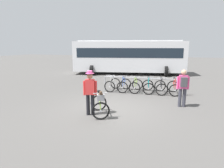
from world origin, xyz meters
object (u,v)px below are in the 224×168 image
(featured_bicycle, at_px, (100,104))
(bus_distant, at_px, (129,55))
(racked_bike_blue, at_px, (124,85))
(pedestrian_with_backpack, at_px, (183,86))
(racked_bike_black, at_px, (161,87))
(person_with_featured_bike, at_px, (90,91))
(racked_bike_teal, at_px, (148,86))
(racked_bike_lime, at_px, (136,86))
(racked_bike_white, at_px, (113,84))
(racked_bike_red, at_px, (174,88))

(featured_bicycle, relative_size, bus_distant, 0.12)
(racked_bike_blue, xyz_separation_m, pedestrian_with_backpack, (3.20, -2.06, 0.57))
(racked_bike_black, distance_m, bus_distant, 7.80)
(person_with_featured_bike, distance_m, bus_distant, 11.30)
(racked_bike_teal, height_order, featured_bicycle, featured_bicycle)
(racked_bike_blue, xyz_separation_m, racked_bike_teal, (1.40, 0.09, 0.00))
(racked_bike_lime, bearing_deg, person_with_featured_bike, -101.09)
(racked_bike_white, distance_m, racked_bike_teal, 2.10)
(racked_bike_white, relative_size, racked_bike_black, 0.94)
(racked_bike_black, bearing_deg, pedestrian_with_backpack, -63.29)
(featured_bicycle, bearing_deg, person_with_featured_bike, -179.42)
(bus_distant, bearing_deg, racked_bike_white, -83.40)
(racked_bike_lime, relative_size, pedestrian_with_backpack, 0.68)
(racked_bike_white, xyz_separation_m, racked_bike_black, (2.79, 0.17, 0.00))
(racked_bike_blue, height_order, racked_bike_black, same)
(pedestrian_with_backpack, bearing_deg, racked_bike_black, 116.71)
(racked_bike_white, relative_size, person_with_featured_bike, 0.65)
(racked_bike_red, bearing_deg, person_with_featured_bike, -123.49)
(featured_bicycle, xyz_separation_m, bus_distant, (-1.75, 11.19, 1.25))
(racked_bike_lime, bearing_deg, racked_bike_red, 3.52)
(racked_bike_blue, distance_m, person_with_featured_bike, 4.32)
(racked_bike_teal, bearing_deg, racked_bike_red, 3.52)
(racked_bike_red, relative_size, featured_bicycle, 0.95)
(racked_bike_white, height_order, person_with_featured_bike, person_with_featured_bike)
(racked_bike_red, relative_size, bus_distant, 0.12)
(person_with_featured_bike, bearing_deg, racked_bike_black, 63.01)
(pedestrian_with_backpack, height_order, bus_distant, bus_distant)
(racked_bike_white, height_order, featured_bicycle, featured_bicycle)
(racked_bike_red, height_order, featured_bicycle, featured_bicycle)
(racked_bike_white, xyz_separation_m, featured_bicycle, (0.94, -4.23, 0.12))
(racked_bike_white, distance_m, racked_bike_blue, 0.70)
(racked_bike_lime, xyz_separation_m, racked_bike_black, (1.40, 0.09, 0.00))
(featured_bicycle, height_order, pedestrian_with_backpack, pedestrian_with_backpack)
(pedestrian_with_backpack, distance_m, bus_distant, 10.16)
(racked_bike_lime, height_order, racked_bike_black, same)
(bus_distant, bearing_deg, pedestrian_with_backpack, -62.35)
(racked_bike_black, bearing_deg, racked_bike_teal, -176.48)
(racked_bike_white, distance_m, featured_bicycle, 4.33)
(racked_bike_lime, distance_m, racked_bike_red, 2.10)
(racked_bike_blue, distance_m, racked_bike_red, 2.80)
(racked_bike_blue, bearing_deg, racked_bike_red, 3.52)
(racked_bike_red, bearing_deg, racked_bike_blue, -176.48)
(racked_bike_lime, distance_m, pedestrian_with_backpack, 3.32)
(featured_bicycle, bearing_deg, racked_bike_red, 60.14)
(racked_bike_teal, height_order, person_with_featured_bike, person_with_featured_bike)
(racked_bike_black, xyz_separation_m, racked_bike_red, (0.70, 0.04, -0.00))
(person_with_featured_bike, relative_size, bus_distant, 0.17)
(racked_bike_white, xyz_separation_m, racked_bike_blue, (0.70, 0.04, 0.00))
(racked_bike_lime, distance_m, person_with_featured_bike, 4.44)
(racked_bike_white, bearing_deg, racked_bike_lime, 3.52)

